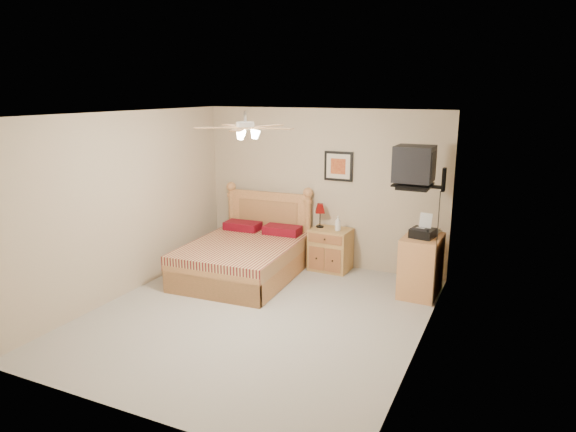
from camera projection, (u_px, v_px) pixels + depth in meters
name	position (u px, v px, depth m)	size (l,w,h in m)	color
floor	(257.00, 315.00, 6.47)	(4.50, 4.50, 0.00)	gray
ceiling	(254.00, 114.00, 5.88)	(4.00, 4.50, 0.04)	white
wall_back	(322.00, 188.00, 8.16)	(4.00, 0.04, 2.50)	tan
wall_front	(125.00, 281.00, 4.19)	(4.00, 0.04, 2.50)	tan
wall_left	(126.00, 204.00, 6.99)	(0.04, 4.50, 2.50)	tan
wall_right	(424.00, 239.00, 5.36)	(0.04, 4.50, 2.50)	tan
bed	(242.00, 237.00, 7.65)	(1.49, 1.96, 1.27)	#A2733F
nightstand	(330.00, 249.00, 8.06)	(0.61, 0.46, 0.66)	#A17332
table_lamp	(320.00, 215.00, 8.06)	(0.20, 0.20, 0.38)	#5C0301
lotion_bottle	(338.00, 223.00, 7.87)	(0.09, 0.09, 0.24)	white
framed_picture	(339.00, 166.00, 7.95)	(0.46, 0.04, 0.46)	black
dresser	(421.00, 266.00, 7.05)	(0.49, 0.71, 0.84)	#C5824B
fax_machine	(423.00, 226.00, 6.87)	(0.30, 0.32, 0.32)	black
magazine_lower	(425.00, 231.00, 7.19)	(0.20, 0.27, 0.02)	#BFB194
magazine_upper	(425.00, 229.00, 7.19)	(0.19, 0.26, 0.02)	gray
wall_tv	(426.00, 168.00, 6.51)	(0.56, 0.46, 0.58)	black
ceiling_fan	(245.00, 127.00, 5.74)	(1.14, 1.14, 0.28)	silver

